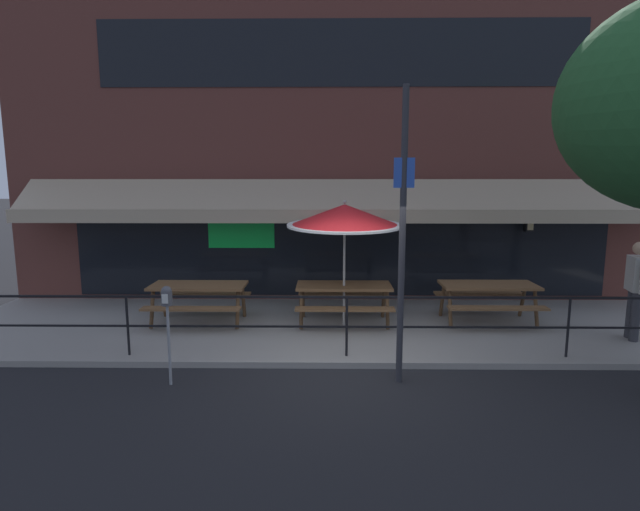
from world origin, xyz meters
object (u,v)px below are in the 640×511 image
(picnic_table_centre, at_px, (344,293))
(picnic_table_right, at_px, (488,292))
(picnic_table_left, at_px, (199,292))
(street_sign_pole, at_px, (402,235))
(pedestrian_walking, at_px, (636,285))
(parking_meter_near, at_px, (167,305))
(patio_umbrella_centre, at_px, (345,216))

(picnic_table_centre, bearing_deg, picnic_table_right, 2.12)
(picnic_table_left, distance_m, picnic_table_centre, 2.78)
(picnic_table_centre, relative_size, street_sign_pole, 0.44)
(pedestrian_walking, bearing_deg, street_sign_pole, -159.07)
(picnic_table_right, xyz_separation_m, street_sign_pole, (-2.08, -2.62, 1.40))
(pedestrian_walking, xyz_separation_m, parking_meter_near, (-7.50, -1.79, 0.09))
(picnic_table_right, distance_m, patio_umbrella_centre, 3.16)
(picnic_table_left, height_order, pedestrian_walking, pedestrian_walking)
(picnic_table_centre, xyz_separation_m, pedestrian_walking, (4.98, -0.88, 0.35))
(picnic_table_right, height_order, pedestrian_walking, pedestrian_walking)
(picnic_table_right, distance_m, parking_meter_near, 6.01)
(picnic_table_right, bearing_deg, patio_umbrella_centre, -176.06)
(picnic_table_centre, distance_m, street_sign_pole, 2.97)
(picnic_table_left, relative_size, picnic_table_centre, 1.00)
(patio_umbrella_centre, distance_m, parking_meter_near, 3.76)
(picnic_table_centre, bearing_deg, street_sign_pole, -74.37)
(picnic_table_right, height_order, parking_meter_near, parking_meter_near)
(parking_meter_near, bearing_deg, street_sign_pole, 2.82)
(picnic_table_left, height_order, picnic_table_centre, same)
(patio_umbrella_centre, xyz_separation_m, street_sign_pole, (0.70, -2.43, -0.07))
(picnic_table_left, xyz_separation_m, pedestrian_walking, (7.76, -0.88, 0.35))
(picnic_table_centre, relative_size, pedestrian_walking, 1.05)
(picnic_table_centre, relative_size, patio_umbrella_centre, 0.76)
(picnic_table_right, bearing_deg, street_sign_pole, -128.43)
(patio_umbrella_centre, bearing_deg, picnic_table_centre, 90.00)
(picnic_table_centre, height_order, parking_meter_near, parking_meter_near)
(picnic_table_centre, distance_m, parking_meter_near, 3.71)
(pedestrian_walking, bearing_deg, picnic_table_centre, 169.93)
(pedestrian_walking, relative_size, parking_meter_near, 1.20)
(picnic_table_left, height_order, street_sign_pole, street_sign_pole)
(pedestrian_walking, bearing_deg, picnic_table_left, 173.57)
(street_sign_pole, bearing_deg, parking_meter_near, -177.18)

